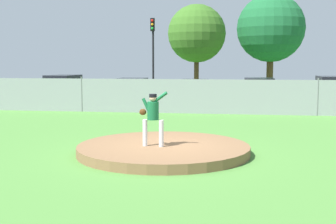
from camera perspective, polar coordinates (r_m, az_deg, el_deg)
The scene contains 15 objects.
ground_plane at distance 18.59m, azimuth 2.37°, elevation -1.62°, with size 80.00×80.00×0.00m, color #4C8438.
asphalt_strip at distance 26.99m, azimuth 4.34°, elevation 0.91°, with size 44.00×7.00×0.01m, color #2B2B2D.
pitchers_mound at distance 12.70m, azimuth -0.59°, elevation -4.81°, with size 4.91×4.91×0.26m, color brown.
pitcher_youth at distance 12.32m, azimuth -1.99°, elevation -0.28°, with size 0.82×0.32×1.55m.
baseball at distance 13.78m, azimuth -2.97°, elevation -3.22°, with size 0.07×0.07×0.07m, color white.
chainlink_fence at distance 22.45m, azimuth 3.49°, elevation 2.01°, with size 29.92×0.07×1.84m.
parked_car_champagne at distance 27.49m, azimuth 20.47°, elevation 2.36°, with size 1.92×4.10×1.78m.
parked_car_slate at distance 27.69m, azimuth -4.62°, elevation 2.64°, with size 1.95×4.21×1.60m.
parked_car_burgundy at distance 26.68m, azimuth 11.58°, elevation 2.43°, with size 1.95×4.13×1.67m.
parked_car_white at distance 29.16m, azimuth -13.28°, elevation 2.82°, with size 2.01×4.46×1.77m.
parked_car_charcoal at distance 26.79m, azimuth 3.07°, elevation 2.48°, with size 2.12×4.74×1.54m.
traffic_cone_orange at distance 30.01m, azimuth 16.13°, elevation 1.73°, with size 0.40×0.40×0.55m.
traffic_light_near at distance 31.61m, azimuth -1.96°, elevation 8.63°, with size 0.28×0.46×5.64m.
tree_bushy_near at distance 35.21m, azimuth 3.71°, elevation 10.01°, with size 4.53×4.53×7.07m.
tree_tall_centre at distance 37.20m, azimuth 13.08°, elevation 10.42°, with size 5.44×5.44×8.01m.
Camera 1 is at (1.99, -12.29, 2.62)m, focal length 47.44 mm.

